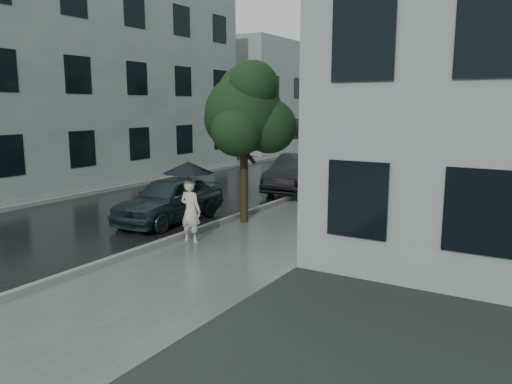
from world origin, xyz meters
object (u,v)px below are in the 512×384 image
Objects in this scene: lamp_post at (315,125)px; car_far at (298,173)px; street_tree at (245,113)px; pedestrian at (191,211)px; car_near at (170,199)px.

car_far is (-1.11, 0.87, -1.94)m from lamp_post.
street_tree is at bearing -101.46° from lamp_post.
pedestrian is at bearing -89.41° from street_tree.
lamp_post is at bearing -46.02° from car_far.
lamp_post is at bearing 69.17° from car_near.
car_far is at bearing 131.11° from lamp_post.
lamp_post is 1.05× the size of car_far.
street_tree is at bearing -89.20° from pedestrian.
lamp_post is 2.40m from car_far.
pedestrian is 2.48m from car_near.
pedestrian is 0.35× the size of street_tree.
lamp_post reaches higher than street_tree.
lamp_post is (0.05, 7.32, 1.87)m from pedestrian.
lamp_post is 1.19× the size of car_near.
street_tree is 6.18m from car_far.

